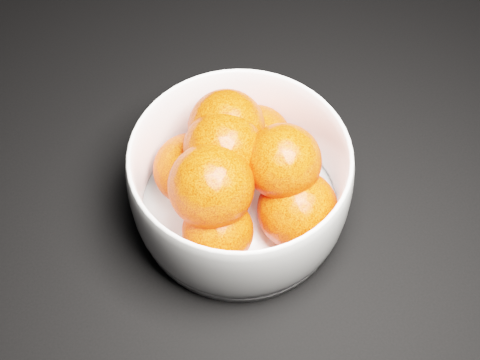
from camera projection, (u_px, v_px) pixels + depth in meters
bowl at (240, 183)px, 0.60m from camera, size 0.20×0.20×0.10m
orange_pile at (239, 171)px, 0.59m from camera, size 0.15×0.16×0.11m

